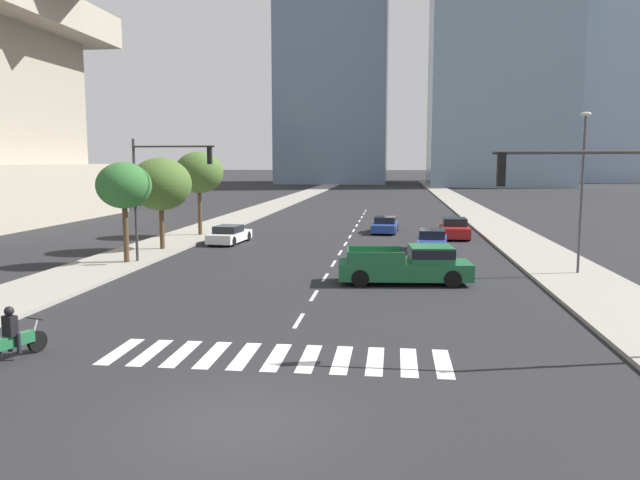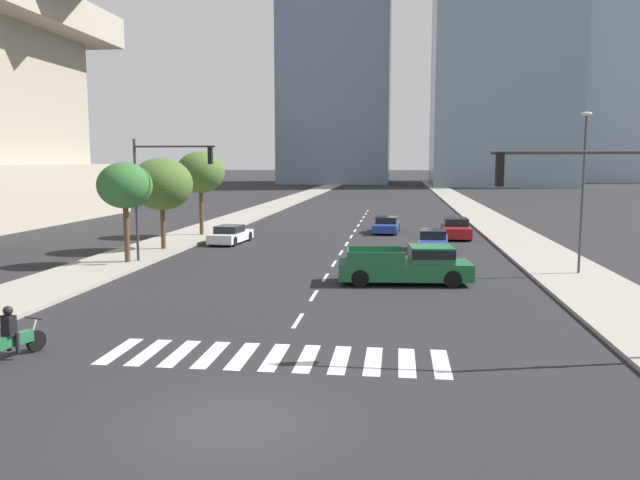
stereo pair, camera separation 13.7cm
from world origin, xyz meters
name	(u,v)px [view 2 (the right image)]	position (x,y,z in m)	size (l,w,h in m)	color
ground_plane	(233,423)	(0.00, 0.00, 0.00)	(800.00, 800.00, 0.00)	#232326
sidewalk_east	(523,242)	(11.46, 30.00, 0.07)	(4.00, 260.00, 0.15)	gray
sidewalk_west	(186,237)	(-11.46, 30.00, 0.07)	(4.00, 260.00, 0.15)	gray
crosswalk_near	(275,357)	(0.00, 4.36, 0.00)	(9.45, 2.46, 0.01)	silver
lane_divider_center	(351,237)	(0.00, 32.36, 0.00)	(0.14, 50.00, 0.01)	silver
motorcycle_lead	(12,338)	(-7.03, 3.33, 0.58)	(0.95, 2.00, 1.49)	black
pickup_truck	(411,265)	(3.91, 15.41, 0.81)	(5.92, 2.54, 1.67)	#1E6038
sedan_blue_0	(387,225)	(2.46, 35.19, 0.56)	(2.02, 4.34, 1.21)	navy
sedan_blue_1	(433,241)	(5.46, 26.23, 0.57)	(2.08, 4.75, 1.23)	navy
sedan_white_2	(230,235)	(-7.62, 27.71, 0.56)	(2.12, 4.38, 1.20)	silver
sedan_red_3	(456,229)	(7.38, 32.61, 0.64)	(1.92, 4.73, 1.39)	maroon
traffic_signal_near	(606,206)	(8.74, 5.30, 4.18)	(5.13, 0.28, 5.82)	#333335
traffic_signal_far	(164,178)	(-8.74, 19.10, 4.48)	(4.59, 0.28, 6.36)	#333335
street_lamp_east	(583,181)	(11.76, 18.19, 4.47)	(0.50, 0.24, 7.44)	#3F3F42
street_tree_nearest	(125,186)	(-10.66, 18.67, 4.10)	(2.80, 2.80, 5.17)	#4C3823
street_tree_second	(162,184)	(-10.66, 23.72, 4.00)	(3.66, 3.66, 5.42)	#4C3823
street_tree_third	(200,173)	(-10.66, 31.09, 4.57)	(3.45, 3.45, 5.90)	#4C3823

